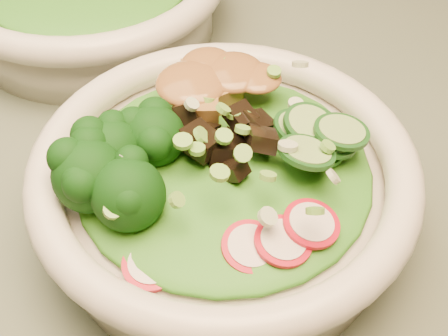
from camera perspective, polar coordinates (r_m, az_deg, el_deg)
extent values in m
cylinder|color=silver|center=(0.42, 0.00, -2.91)|extent=(0.22, 0.22, 0.05)
torus|color=silver|center=(0.39, 0.00, 0.04)|extent=(0.25, 0.25, 0.02)
cylinder|color=silver|center=(0.61, -12.08, 14.29)|extent=(0.22, 0.22, 0.05)
ellipsoid|color=#216515|center=(0.39, 0.00, 0.10)|extent=(0.19, 0.19, 0.02)
ellipsoid|color=brown|center=(0.42, -1.25, 7.97)|extent=(0.06, 0.05, 0.01)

